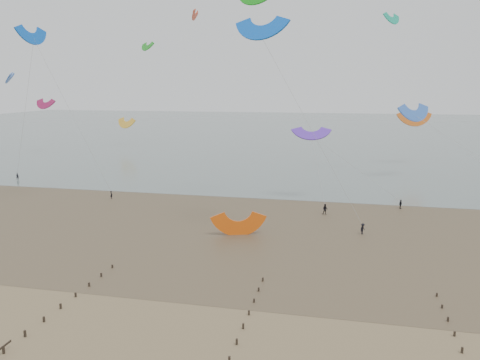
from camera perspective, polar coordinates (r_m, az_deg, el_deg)
ground at (r=43.06m, az=-5.51°, el=-18.00°), size 500.00×500.00×0.00m
sea_and_shore at (r=74.86m, az=-0.50°, el=-5.00°), size 500.00×665.00×0.03m
kitesurfer_lead at (r=92.61m, az=-15.41°, el=-1.74°), size 0.67×0.63×1.53m
kitesurfers at (r=86.63m, az=24.63°, el=-3.20°), size 134.29×26.86×1.87m
grounded_kite at (r=67.99m, az=-0.18°, el=-6.71°), size 7.97×7.03×3.68m
kites_airborne at (r=124.75m, az=7.98°, el=10.70°), size 236.16×105.27×43.30m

